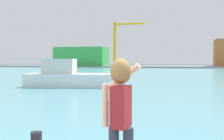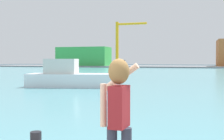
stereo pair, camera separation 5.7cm
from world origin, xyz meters
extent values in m
plane|color=#334751|center=(0.00, 50.00, 0.00)|extent=(220.00, 220.00, 0.00)
cube|color=#599EA8|center=(0.00, 52.00, 0.01)|extent=(140.00, 100.00, 0.02)
cube|color=gray|center=(0.00, 92.00, 0.22)|extent=(140.00, 20.00, 0.45)
cube|color=maroon|center=(0.93, 0.77, 1.63)|extent=(0.23, 0.36, 0.56)
sphere|color=#E0B293|center=(0.93, 0.77, 2.09)|extent=(0.22, 0.22, 0.22)
ellipsoid|color=olive|center=(0.93, 0.75, 2.10)|extent=(0.28, 0.26, 0.34)
cylinder|color=#E0B293|center=(0.71, 0.77, 1.64)|extent=(0.09, 0.09, 0.58)
cylinder|color=#E0B293|center=(0.90, 1.00, 2.01)|extent=(0.53, 0.13, 0.40)
cube|color=black|center=(0.91, 1.12, 2.18)|extent=(0.02, 0.07, 0.14)
cube|color=white|center=(-8.00, 19.10, 0.58)|extent=(7.77, 3.95, 1.11)
cube|color=silver|center=(-8.91, 18.92, 1.76)|extent=(2.92, 2.37, 1.25)
cube|color=green|center=(-34.98, 88.75, 3.64)|extent=(17.78, 8.08, 6.38)
cylinder|color=yellow|center=(-22.66, 87.58, 7.72)|extent=(1.00, 1.00, 14.54)
cylinder|color=yellow|center=(-17.73, 87.51, 14.19)|extent=(9.87, 0.83, 0.70)
camera|label=1|loc=(1.83, -2.87, 2.24)|focal=45.36mm
camera|label=2|loc=(1.89, -2.85, 2.24)|focal=45.36mm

